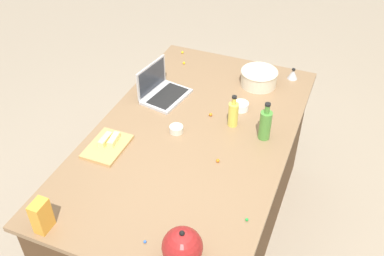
# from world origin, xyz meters

# --- Properties ---
(ground_plane) EXTENTS (12.00, 12.00, 0.00)m
(ground_plane) POSITION_xyz_m (0.00, 0.00, 0.00)
(ground_plane) COLOR gray
(island_counter) EXTENTS (1.94, 1.14, 0.90)m
(island_counter) POSITION_xyz_m (0.00, 0.00, 0.45)
(island_counter) COLOR #4C331E
(island_counter) RESTS_ON ground
(laptop) EXTENTS (0.34, 0.28, 0.22)m
(laptop) POSITION_xyz_m (-0.30, -0.34, 0.95)
(laptop) COLOR #B7B7BC
(laptop) RESTS_ON island_counter
(mixing_bowl_large) EXTENTS (0.25, 0.25, 0.11)m
(mixing_bowl_large) POSITION_xyz_m (-0.67, 0.22, 0.96)
(mixing_bowl_large) COLOR beige
(mixing_bowl_large) RESTS_ON island_counter
(bottle_oil) EXTENTS (0.06, 0.06, 0.21)m
(bottle_oil) POSITION_xyz_m (-0.18, 0.19, 0.98)
(bottle_oil) COLOR #DBC64C
(bottle_oil) RESTS_ON island_counter
(bottle_olive) EXTENTS (0.07, 0.07, 0.24)m
(bottle_olive) POSITION_xyz_m (-0.13, 0.40, 1.00)
(bottle_olive) COLOR #4C8C38
(bottle_olive) RESTS_ON island_counter
(kettle) EXTENTS (0.21, 0.18, 0.20)m
(kettle) POSITION_xyz_m (0.81, 0.28, 0.98)
(kettle) COLOR maroon
(kettle) RESTS_ON island_counter
(cutting_board) EXTENTS (0.28, 0.20, 0.02)m
(cutting_board) POSITION_xyz_m (0.29, -0.40, 0.91)
(cutting_board) COLOR tan
(cutting_board) RESTS_ON island_counter
(butter_stick_left) EXTENTS (0.11, 0.04, 0.04)m
(butter_stick_left) POSITION_xyz_m (0.27, -0.43, 0.94)
(butter_stick_left) COLOR #F4E58C
(butter_stick_left) RESTS_ON cutting_board
(butter_stick_right) EXTENTS (0.11, 0.05, 0.04)m
(butter_stick_right) POSITION_xyz_m (0.25, -0.38, 0.94)
(butter_stick_right) COLOR #F4E58C
(butter_stick_right) RESTS_ON cutting_board
(ramekin_small) EXTENTS (0.08, 0.08, 0.04)m
(ramekin_small) POSITION_xyz_m (0.01, -0.10, 0.92)
(ramekin_small) COLOR beige
(ramekin_small) RESTS_ON island_counter
(ramekin_medium) EXTENTS (0.10, 0.10, 0.05)m
(ramekin_medium) POSITION_xyz_m (-0.35, 0.19, 0.92)
(ramekin_medium) COLOR white
(ramekin_medium) RESTS_ON island_counter
(kitchen_timer) EXTENTS (0.07, 0.07, 0.08)m
(kitchen_timer) POSITION_xyz_m (-0.84, 0.42, 0.94)
(kitchen_timer) COLOR #B2B2B7
(kitchen_timer) RESTS_ON island_counter
(candy_bag) EXTENTS (0.09, 0.06, 0.17)m
(candy_bag) POSITION_xyz_m (0.90, -0.38, 0.99)
(candy_bag) COLOR gold
(candy_bag) RESTS_ON island_counter
(candy_0) EXTENTS (0.02, 0.02, 0.02)m
(candy_0) POSITION_xyz_m (-0.88, -0.43, 0.91)
(candy_0) COLOR yellow
(candy_0) RESTS_ON island_counter
(candy_1) EXTENTS (0.02, 0.02, 0.02)m
(candy_1) POSITION_xyz_m (0.50, 0.48, 0.91)
(candy_1) COLOR green
(candy_1) RESTS_ON island_counter
(candy_2) EXTENTS (0.02, 0.02, 0.02)m
(candy_2) POSITION_xyz_m (-0.73, -0.36, 0.91)
(candy_2) COLOR yellow
(candy_2) RESTS_ON island_counter
(candy_3) EXTENTS (0.01, 0.01, 0.01)m
(candy_3) POSITION_xyz_m (0.79, 0.09, 0.91)
(candy_3) COLOR blue
(candy_3) RESTS_ON island_counter
(candy_4) EXTENTS (0.02, 0.02, 0.02)m
(candy_4) POSITION_xyz_m (0.17, 0.22, 0.91)
(candy_4) COLOR orange
(candy_4) RESTS_ON island_counter
(candy_5) EXTENTS (0.02, 0.02, 0.02)m
(candy_5) POSITION_xyz_m (-0.21, 0.04, 0.91)
(candy_5) COLOR orange
(candy_5) RESTS_ON island_counter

